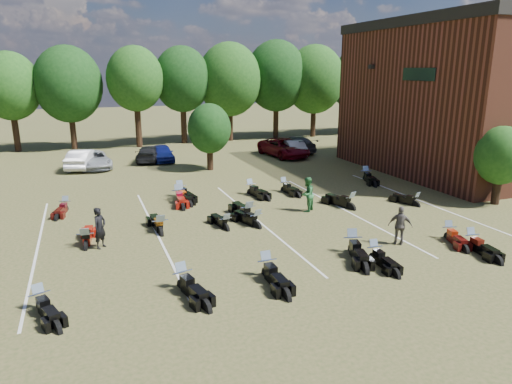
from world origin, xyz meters
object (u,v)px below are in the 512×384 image
car_4 (162,153)px  motorcycle_3 (374,260)px  person_green (307,194)px  motorcycle_0 (41,310)px  motorcycle_14 (66,211)px  person_grey (400,226)px  motorcycle_7 (86,248)px  person_black (100,228)px

car_4 → motorcycle_3: car_4 is taller
person_green → motorcycle_0: size_ratio=0.87×
car_4 → motorcycle_14: (-7.19, -11.99, -0.67)m
car_4 → person_grey: bearing=-72.9°
motorcycle_3 → motorcycle_0: bearing=-177.5°
person_grey → motorcycle_7: (-12.61, 4.34, -0.85)m
person_grey → motorcycle_3: (-2.02, -1.07, -0.85)m
person_black → motorcycle_7: 1.08m
person_black → motorcycle_0: (-2.04, -4.79, -0.88)m
motorcycle_0 → person_green: bearing=6.8°
person_black → motorcycle_14: size_ratio=0.87×
car_4 → person_black: bearing=-106.2°
person_black → motorcycle_3: person_black is taller
person_black → person_grey: person_black is taller
person_black → motorcycle_14: (-1.51, 6.08, -0.88)m
motorcycle_7 → motorcycle_14: bearing=-74.5°
car_4 → person_black: 18.95m
motorcycle_14 → motorcycle_0: bearing=-77.5°
car_4 → person_black: person_black is taller
motorcycle_0 → motorcycle_3: motorcycle_0 is taller
person_black → motorcycle_7: person_black is taller
car_4 → person_green: bearing=-72.7°
person_black → motorcycle_0: 5.28m
person_green → person_grey: bearing=64.6°
motorcycle_7 → person_black: bearing=171.6°
person_green → motorcycle_7: (-11.07, -1.35, -0.92)m
motorcycle_0 → motorcycle_3: bearing=-22.1°
motorcycle_3 → motorcycle_14: size_ratio=1.04×
motorcycle_14 → person_green: bearing=-5.7°
motorcycle_14 → person_grey: bearing=-22.0°
person_black → person_green: size_ratio=0.95×
motorcycle_3 → motorcycle_7: size_ratio=0.91×
person_green → car_4: bearing=-114.4°
person_black → person_green: bearing=-39.5°
motorcycle_0 → motorcycle_3: (12.01, -0.45, 0.00)m
person_green → person_black: bearing=-32.3°
person_green → motorcycle_7: 11.19m
motorcycle_0 → motorcycle_7: bearing=53.9°
person_black → motorcycle_3: 11.30m
car_4 → motorcycle_0: car_4 is taller
car_4 → person_grey: 23.13m
person_green → motorcycle_3: size_ratio=0.87×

